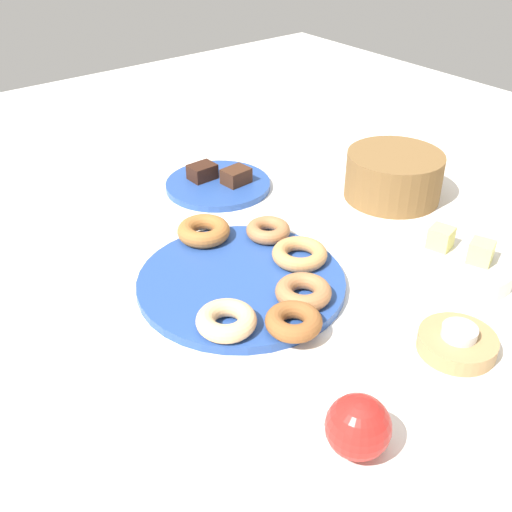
% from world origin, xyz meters
% --- Properties ---
extents(ground_plane, '(2.40, 2.40, 0.00)m').
position_xyz_m(ground_plane, '(0.00, 0.00, 0.00)').
color(ground_plane, white).
extents(donut_plate, '(0.33, 0.33, 0.01)m').
position_xyz_m(donut_plate, '(0.00, 0.00, 0.01)').
color(donut_plate, '#284C9E').
rests_on(donut_plate, ground_plane).
extents(donut_0, '(0.10, 0.10, 0.03)m').
position_xyz_m(donut_0, '(0.09, -0.09, 0.03)').
color(donut_0, '#EABC84').
rests_on(donut_0, donut_plate).
extents(donut_1, '(0.13, 0.13, 0.02)m').
position_xyz_m(donut_1, '(0.02, 0.11, 0.03)').
color(donut_1, tan).
rests_on(donut_1, donut_plate).
extents(donut_2, '(0.12, 0.12, 0.03)m').
position_xyz_m(donut_2, '(-0.14, 0.02, 0.03)').
color(donut_2, '#AD6B33').
rests_on(donut_2, donut_plate).
extents(donut_3, '(0.09, 0.09, 0.03)m').
position_xyz_m(donut_3, '(0.10, 0.04, 0.03)').
color(donut_3, '#B27547').
rests_on(donut_3, donut_plate).
extents(donut_4, '(0.11, 0.11, 0.02)m').
position_xyz_m(donut_4, '(-0.07, 0.12, 0.03)').
color(donut_4, '#B27547').
rests_on(donut_4, donut_plate).
extents(donut_5, '(0.08, 0.08, 0.03)m').
position_xyz_m(donut_5, '(0.15, -0.02, 0.03)').
color(donut_5, '#995B2D').
rests_on(donut_5, donut_plate).
extents(cake_plate, '(0.22, 0.22, 0.01)m').
position_xyz_m(cake_plate, '(-0.31, 0.17, 0.01)').
color(cake_plate, '#284C9E').
rests_on(cake_plate, ground_plane).
extents(brownie_near, '(0.04, 0.05, 0.03)m').
position_xyz_m(brownie_near, '(-0.34, 0.16, 0.03)').
color(brownie_near, '#381E14').
rests_on(brownie_near, cake_plate).
extents(brownie_far, '(0.05, 0.06, 0.03)m').
position_xyz_m(brownie_far, '(-0.28, 0.20, 0.03)').
color(brownie_far, '#472819').
rests_on(brownie_far, cake_plate).
extents(candle_holder, '(0.11, 0.11, 0.03)m').
position_xyz_m(candle_holder, '(0.31, 0.14, 0.01)').
color(candle_holder, tan).
rests_on(candle_holder, ground_plane).
extents(tealight, '(0.05, 0.05, 0.01)m').
position_xyz_m(tealight, '(0.31, 0.14, 0.03)').
color(tealight, silver).
rests_on(tealight, candle_holder).
extents(basket, '(0.22, 0.22, 0.09)m').
position_xyz_m(basket, '(-0.06, 0.42, 0.05)').
color(basket, brown).
rests_on(basket, ground_plane).
extents(fruit_bowl, '(0.19, 0.19, 0.03)m').
position_xyz_m(fruit_bowl, '(0.18, 0.30, 0.02)').
color(fruit_bowl, silver).
rests_on(fruit_bowl, ground_plane).
extents(melon_chunk_left, '(0.04, 0.04, 0.04)m').
position_xyz_m(melon_chunk_left, '(0.15, 0.30, 0.05)').
color(melon_chunk_left, '#DBD67A').
rests_on(melon_chunk_left, fruit_bowl).
extents(melon_chunk_right, '(0.05, 0.05, 0.04)m').
position_xyz_m(melon_chunk_right, '(0.22, 0.32, 0.05)').
color(melon_chunk_right, '#DBD67A').
rests_on(melon_chunk_right, fruit_bowl).
extents(apple, '(0.08, 0.08, 0.08)m').
position_xyz_m(apple, '(0.34, -0.09, 0.04)').
color(apple, red).
rests_on(apple, ground_plane).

